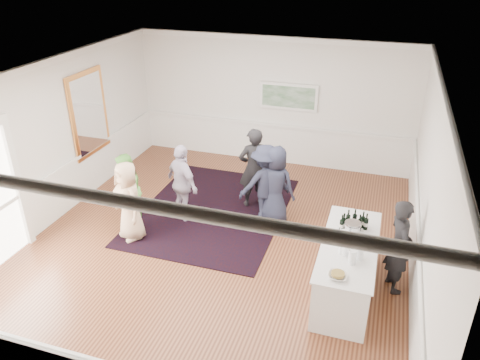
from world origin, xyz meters
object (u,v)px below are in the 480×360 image
(guest_green, at_px, (127,191))
(bartender, at_px, (399,246))
(serving_table, at_px, (347,267))
(guest_lilac, at_px, (183,183))
(guest_dark_a, at_px, (265,183))
(guest_dark_b, at_px, (253,168))
(ice_bucket, at_px, (352,230))
(guest_navy, at_px, (275,185))
(nut_bowl, at_px, (338,275))
(guest_tan, at_px, (129,201))

(guest_green, bearing_deg, bartender, 65.69)
(serving_table, bearing_deg, guest_lilac, 159.52)
(guest_dark_a, distance_m, guest_dark_b, 0.63)
(ice_bucket, bearing_deg, guest_navy, 137.01)
(nut_bowl, bearing_deg, guest_dark_b, 124.48)
(ice_bucket, bearing_deg, guest_dark_b, 137.89)
(guest_dark_a, bearing_deg, serving_table, 103.35)
(guest_dark_b, bearing_deg, guest_lilac, 5.16)
(bartender, xyz_separation_m, guest_dark_a, (-2.60, 1.45, 0.00))
(serving_table, xyz_separation_m, guest_tan, (-4.11, 0.34, 0.33))
(bartender, bearing_deg, guest_green, 63.93)
(guest_dark_b, bearing_deg, nut_bowl, 89.91)
(guest_green, distance_m, guest_navy, 2.94)
(guest_tan, xyz_separation_m, guest_dark_b, (1.87, 1.92, 0.09))
(bartender, xyz_separation_m, guest_tan, (-4.86, 0.01, -0.03))
(bartender, distance_m, guest_tan, 4.86)
(serving_table, distance_m, nut_bowl, 1.01)
(serving_table, bearing_deg, guest_dark_b, 134.67)
(guest_green, bearing_deg, guest_lilac, 99.91)
(guest_dark_a, bearing_deg, guest_dark_b, -83.57)
(guest_dark_a, distance_m, guest_navy, 0.21)
(guest_green, distance_m, guest_dark_b, 2.64)
(guest_tan, relative_size, guest_lilac, 0.97)
(guest_lilac, bearing_deg, guest_tan, 86.60)
(guest_green, distance_m, guest_dark_a, 2.75)
(guest_navy, bearing_deg, ice_bucket, 148.68)
(guest_dark_b, relative_size, ice_bucket, 6.78)
(bartender, xyz_separation_m, nut_bowl, (-0.83, -1.21, 0.14))
(guest_green, relative_size, guest_dark_b, 0.86)
(guest_green, relative_size, guest_navy, 0.93)
(guest_lilac, xyz_separation_m, nut_bowl, (3.35, -2.16, 0.14))
(guest_tan, xyz_separation_m, guest_lilac, (0.69, 0.94, 0.03))
(guest_green, xyz_separation_m, nut_bowl, (4.31, -1.62, 0.19))
(guest_dark_a, bearing_deg, guest_green, -10.21)
(guest_dark_b, height_order, guest_navy, guest_dark_b)
(guest_tan, distance_m, guest_green, 0.48)
(guest_tan, relative_size, nut_bowl, 5.80)
(serving_table, relative_size, guest_tan, 1.43)
(guest_green, height_order, guest_dark_b, guest_dark_b)
(serving_table, bearing_deg, guest_dark_a, 136.03)
(serving_table, distance_m, bartender, 0.89)
(guest_dark_b, bearing_deg, serving_table, 100.10)
(guest_dark_a, xyz_separation_m, ice_bucket, (1.85, -1.54, 0.21))
(bartender, bearing_deg, ice_bucket, 75.39)
(serving_table, height_order, guest_lilac, guest_lilac)
(guest_navy, bearing_deg, nut_bowl, 132.15)
(guest_green, distance_m, nut_bowl, 4.60)
(bartender, height_order, guest_green, bartender)
(guest_tan, distance_m, guest_lilac, 1.16)
(guest_lilac, height_order, nut_bowl, guest_lilac)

